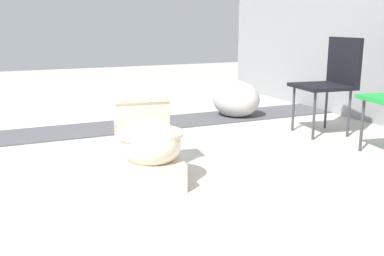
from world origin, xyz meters
The scene contains 5 objects.
ground_plane centered at (0.00, 0.00, 0.00)m, with size 14.00×14.00×0.00m, color #B7B2A8.
gravel_strip centered at (-1.23, 0.50, 0.01)m, with size 0.56×8.00×0.01m, color #4C4C51.
toilet centered at (0.24, 0.22, 0.22)m, with size 0.68×0.46×0.52m.
folding_chair_left centered at (-0.26, 2.09, 0.51)m, with size 0.49×0.49×0.83m.
boulder_near centered at (-1.20, 1.67, 0.19)m, with size 0.50×0.43×0.38m, color #B7B2AD.
Camera 1 is at (2.78, -0.63, 0.96)m, focal length 42.00 mm.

